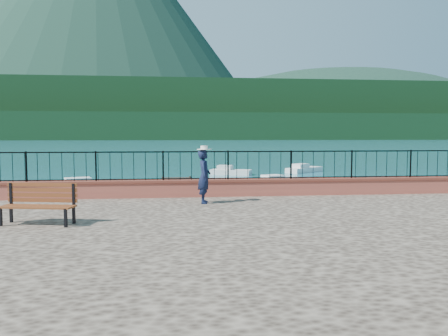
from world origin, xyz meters
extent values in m
plane|color=#19596B|center=(0.00, 0.00, 0.00)|extent=(2000.00, 2000.00, 0.00)
cube|color=#A84F3C|center=(0.00, 3.70, 1.49)|extent=(28.00, 0.46, 0.58)
cube|color=black|center=(0.00, 3.70, 2.25)|extent=(27.00, 0.05, 0.95)
cube|color=#2D231C|center=(-2.00, 12.00, 0.15)|extent=(2.00, 16.00, 0.30)
cube|color=black|center=(0.00, 300.00, 9.00)|extent=(900.00, 60.00, 18.00)
cube|color=black|center=(0.00, 360.00, 22.00)|extent=(900.00, 120.00, 44.00)
cone|color=#142D23|center=(-120.00, 700.00, 190.00)|extent=(560.00, 560.00, 380.00)
ellipsoid|color=#142D23|center=(220.00, 560.00, 0.00)|extent=(448.00, 384.00, 180.00)
cube|color=black|center=(-5.30, -0.56, 1.41)|extent=(1.79, 0.86, 0.43)
cube|color=brown|center=(-5.25, -0.31, 1.89)|extent=(1.70, 0.43, 0.52)
imported|color=#101832|center=(-1.22, 2.24, 2.02)|extent=(0.45, 0.64, 1.65)
cylinder|color=white|center=(-1.22, 2.24, 2.91)|extent=(0.44, 0.44, 0.12)
cube|color=silver|center=(-6.75, 7.81, 0.40)|extent=(4.32, 3.49, 0.80)
cube|color=silver|center=(5.19, 13.33, 0.40)|extent=(3.91, 2.81, 0.80)
cube|color=silver|center=(4.53, 16.02, 0.40)|extent=(3.67, 2.43, 0.80)
cube|color=silver|center=(-7.24, 15.65, 0.40)|extent=(4.30, 2.61, 0.80)
cube|color=silver|center=(2.53, 24.84, 0.40)|extent=(3.58, 2.43, 0.80)
cube|color=silver|center=(9.35, 26.60, 0.40)|extent=(3.89, 3.43, 0.80)
camera|label=1|loc=(-2.11, -11.04, 3.29)|focal=35.00mm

